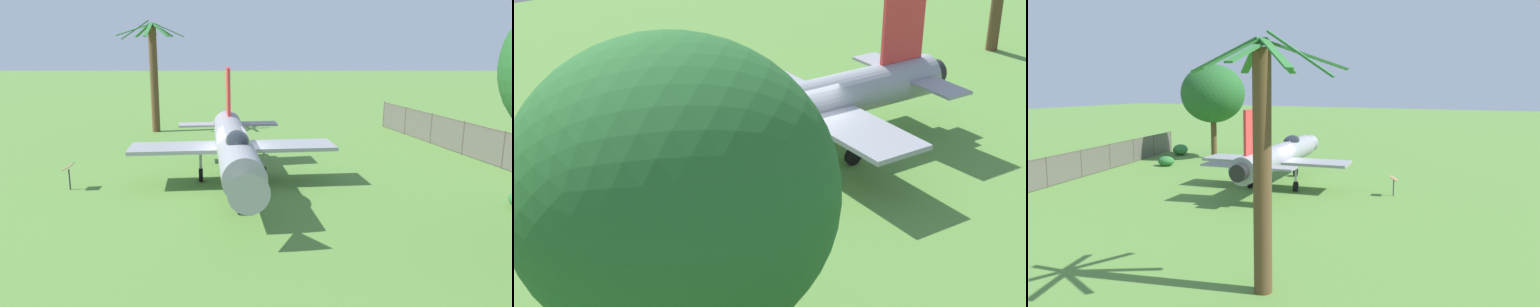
# 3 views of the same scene
# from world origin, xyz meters

# --- Properties ---
(ground_plane) EXTENTS (200.00, 200.00, 0.00)m
(ground_plane) POSITION_xyz_m (0.00, 0.00, 0.00)
(ground_plane) COLOR #568438
(display_jet) EXTENTS (13.20, 9.10, 4.97)m
(display_jet) POSITION_xyz_m (-0.34, -0.04, 1.92)
(display_jet) COLOR gray
(display_jet) RESTS_ON ground_plane
(shade_tree) EXTENTS (5.24, 5.43, 7.93)m
(shade_tree) POSITION_xyz_m (-7.87, -10.00, 5.46)
(shade_tree) COLOR brown
(shade_tree) RESTS_ON ground_plane
(info_plaque) EXTENTS (0.64, 0.45, 1.14)m
(info_plaque) POSITION_xyz_m (-0.36, 7.00, 0.85)
(info_plaque) COLOR #333333
(info_plaque) RESTS_ON ground_plane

